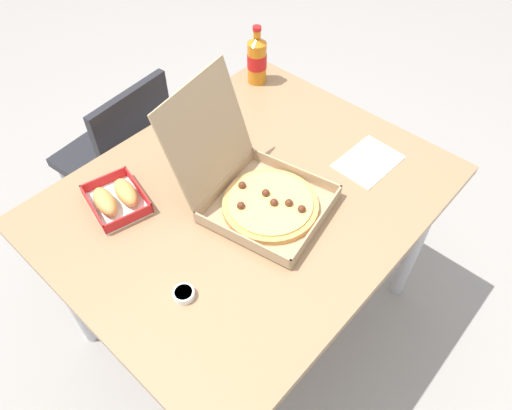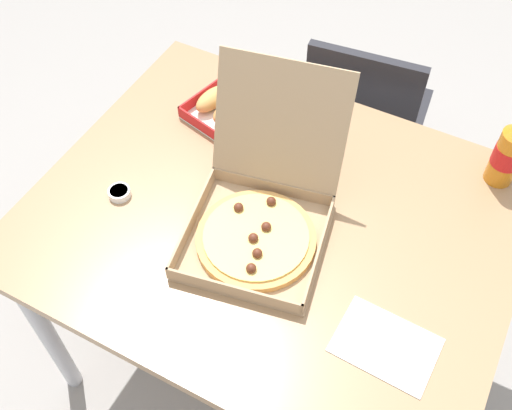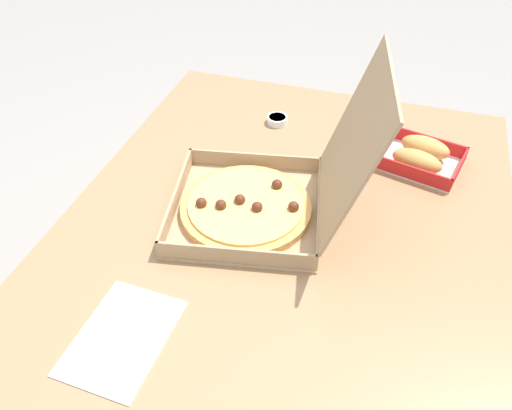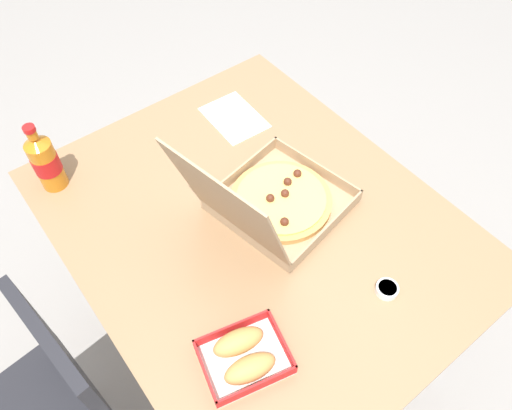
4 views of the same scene
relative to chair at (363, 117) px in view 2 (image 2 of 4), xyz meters
name	(u,v)px [view 2 (image 2 of 4)]	position (x,y,z in m)	size (l,w,h in m)	color
ground_plane	(268,347)	(0.00, -0.71, -0.48)	(10.00, 10.00, 0.00)	gray
dining_table	(273,234)	(0.00, -0.71, 0.19)	(1.17, 0.95, 0.75)	#997551
chair	(363,117)	(0.00, 0.00, 0.00)	(0.44, 0.44, 0.83)	#232328
pizza_box_open	(259,218)	(-0.01, -0.77, 0.32)	(0.39, 0.47, 0.35)	tan
bread_side_box	(221,106)	(-0.29, -0.45, 0.30)	(0.19, 0.22, 0.06)	white
cola_bottle	(509,153)	(0.46, -0.33, 0.37)	(0.07, 0.07, 0.22)	orange
paper_menu	(386,345)	(0.37, -0.91, 0.27)	(0.21, 0.15, 0.00)	white
dipping_sauce_cup	(119,192)	(-0.37, -0.83, 0.28)	(0.06, 0.06, 0.02)	white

